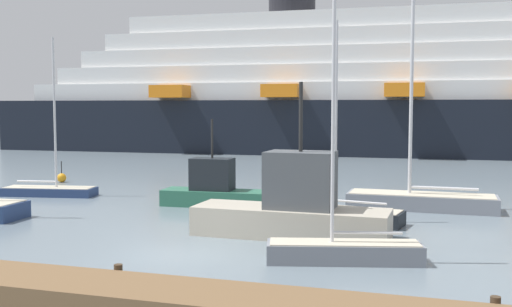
% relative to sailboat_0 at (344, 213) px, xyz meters
% --- Properties ---
extents(ground_plane, '(600.00, 600.00, 0.00)m').
position_rel_sailboat_0_xyz_m(ground_plane, '(-4.49, -7.43, -0.44)').
color(ground_plane, slate).
extents(dock_pier, '(24.45, 2.38, 0.78)m').
position_rel_sailboat_0_xyz_m(dock_pier, '(-4.49, -13.02, -0.11)').
color(dock_pier, brown).
rests_on(dock_pier, ground_plane).
extents(sailboat_0, '(5.37, 2.38, 8.90)m').
position_rel_sailboat_0_xyz_m(sailboat_0, '(0.00, 0.00, 0.00)').
color(sailboat_0, black).
rests_on(sailboat_0, ground_plane).
extents(sailboat_1, '(7.29, 2.14, 10.72)m').
position_rel_sailboat_0_xyz_m(sailboat_1, '(3.19, 4.55, 0.10)').
color(sailboat_1, gray).
rests_on(sailboat_1, ground_plane).
extents(sailboat_2, '(5.47, 2.39, 9.04)m').
position_rel_sailboat_0_xyz_m(sailboat_2, '(-17.45, 3.11, -0.03)').
color(sailboat_2, navy).
rests_on(sailboat_2, ground_plane).
extents(sailboat_4, '(5.25, 2.43, 10.20)m').
position_rel_sailboat_0_xyz_m(sailboat_4, '(1.04, -6.83, 0.07)').
color(sailboat_4, gray).
rests_on(sailboat_4, ground_plane).
extents(fishing_boat_0, '(5.84, 1.92, 4.51)m').
position_rel_sailboat_0_xyz_m(fishing_boat_0, '(-7.00, 2.51, 0.43)').
color(fishing_boat_0, '#2D6B51').
rests_on(fishing_boat_0, ground_plane).
extents(fishing_boat_1, '(7.80, 2.48, 6.11)m').
position_rel_sailboat_0_xyz_m(fishing_boat_1, '(-1.46, -3.46, 0.71)').
color(fishing_boat_1, '#BCB29E').
rests_on(fishing_boat_1, ground_plane).
extents(channel_buoy_1, '(0.61, 0.61, 1.43)m').
position_rel_sailboat_0_xyz_m(channel_buoy_1, '(-20.47, 8.65, -0.12)').
color(channel_buoy_1, orange).
rests_on(channel_buoy_1, ground_plane).
extents(cruise_ship, '(105.49, 19.26, 20.49)m').
position_rel_sailboat_0_xyz_m(cruise_ship, '(6.44, 41.95, 6.16)').
color(cruise_ship, black).
rests_on(cruise_ship, ground_plane).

